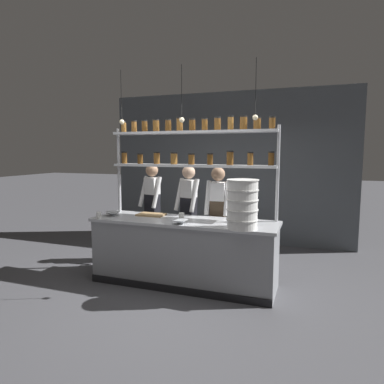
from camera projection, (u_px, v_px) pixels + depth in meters
ground_plane at (184, 283)px, 4.86m from camera, size 40.00×40.00×0.00m
back_wall at (228, 168)px, 7.06m from camera, size 5.01×0.12×3.06m
prep_counter at (184, 252)px, 4.81m from camera, size 2.61×0.76×0.92m
spice_shelf_unit at (192, 151)px, 4.95m from camera, size 2.49×0.28×2.36m
chef_left at (152, 205)px, 5.84m from camera, size 0.40×0.33×1.65m
chef_center at (189, 209)px, 5.50m from camera, size 0.40×0.33×1.64m
chef_right at (218, 213)px, 5.18m from camera, size 0.37×0.30×1.63m
container_stack at (242, 204)px, 4.18m from camera, size 0.39×0.39×0.61m
cutting_board at (151, 215)px, 5.08m from camera, size 0.40×0.26×0.02m
prep_bowl_near_left at (180, 222)px, 4.48m from camera, size 0.21×0.21×0.06m
prep_bowl_center_front at (113, 214)px, 5.04m from camera, size 0.22×0.22×0.06m
prep_bowl_center_back at (235, 221)px, 4.59m from camera, size 0.18×0.18×0.05m
serving_cup_front at (181, 216)px, 4.80m from camera, size 0.08×0.08×0.09m
serving_cup_by_board at (99, 215)px, 4.88m from camera, size 0.07×0.07×0.08m
pendant_light_row at (183, 117)px, 4.59m from camera, size 1.98×0.07×0.76m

